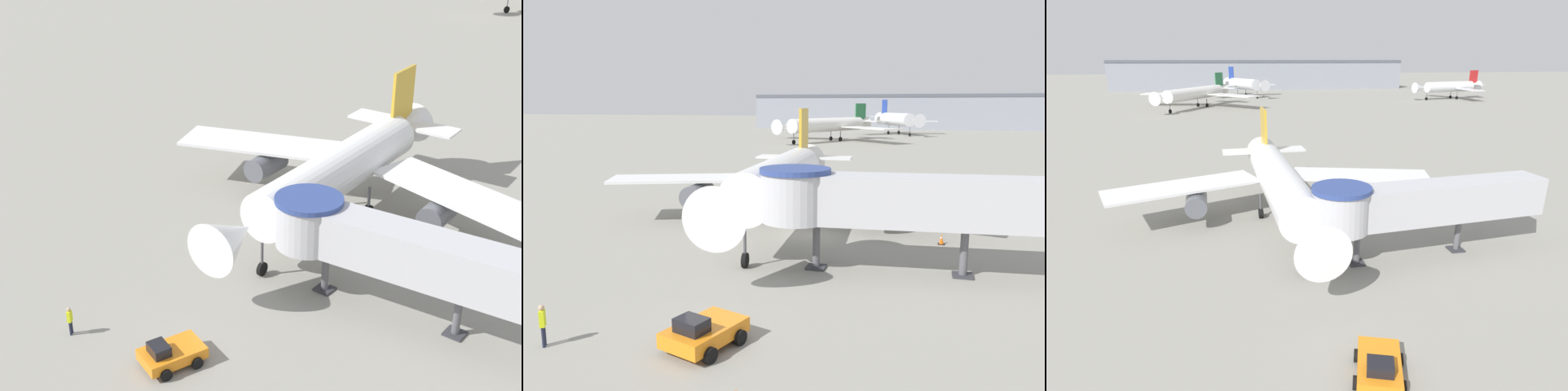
{
  "view_description": "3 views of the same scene",
  "coord_description": "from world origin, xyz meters",
  "views": [
    {
      "loc": [
        22.8,
        -39.23,
        23.86
      ],
      "look_at": [
        -3.76,
        -6.24,
        4.06
      ],
      "focal_mm": 50.0,
      "sensor_mm": 36.0,
      "label": 1
    },
    {
      "loc": [
        8.17,
        -35.56,
        9.42
      ],
      "look_at": [
        -1.18,
        -2.14,
        3.21
      ],
      "focal_mm": 35.0,
      "sensor_mm": 36.0,
      "label": 2
    },
    {
      "loc": [
        -5.8,
        -32.74,
        13.97
      ],
      "look_at": [
        -0.07,
        -0.81,
        3.05
      ],
      "focal_mm": 28.0,
      "sensor_mm": 36.0,
      "label": 3
    }
  ],
  "objects": [
    {
      "name": "ground_crew_marshaller",
      "position": [
        -6.0,
        -20.08,
        1.0
      ],
      "size": [
        0.32,
        0.38,
        1.73
      ],
      "rotation": [
        0.0,
        0.0,
        5.2
      ],
      "color": "#1E2338",
      "rests_on": "ground_plane"
    },
    {
      "name": "jet_bridge",
      "position": [
        6.59,
        -7.21,
        4.2
      ],
      "size": [
        17.87,
        4.78,
        5.87
      ],
      "rotation": [
        0.0,
        0.0,
        0.09
      ],
      "color": "#B7B7BC",
      "rests_on": "ground_plane"
    },
    {
      "name": "pushback_tug_orange",
      "position": [
        0.11,
        -18.46,
        0.65
      ],
      "size": [
        2.96,
        3.67,
        1.45
      ],
      "rotation": [
        0.0,
        0.0,
        -0.31
      ],
      "color": "orange",
      "rests_on": "ground_plane"
    },
    {
      "name": "ground_plane",
      "position": [
        0.0,
        0.0,
        0.0
      ],
      "size": [
        800.0,
        800.0,
        0.0
      ],
      "primitive_type": "plane",
      "color": "gray"
    },
    {
      "name": "main_airplane",
      "position": [
        -2.25,
        1.01,
        3.87
      ],
      "size": [
        29.87,
        26.72,
        9.11
      ],
      "rotation": [
        0.0,
        0.0,
        0.05
      ],
      "color": "white",
      "rests_on": "ground_plane"
    },
    {
      "name": "traffic_cone_starboard_wing",
      "position": [
        9.49,
        -0.26,
        0.35
      ],
      "size": [
        0.45,
        0.45,
        0.74
      ],
      "color": "black",
      "rests_on": "ground_plane"
    }
  ]
}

